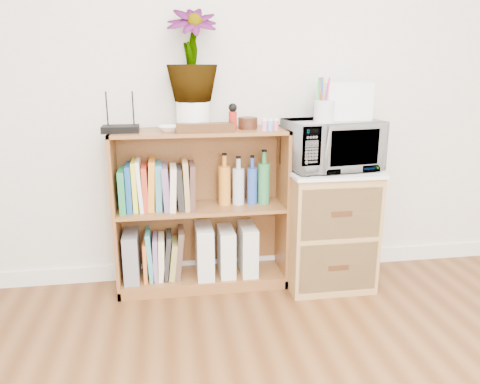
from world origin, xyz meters
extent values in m
cube|color=white|center=(0.00, 2.24, 0.05)|extent=(4.00, 0.02, 0.10)
cube|color=brown|center=(-0.35, 2.10, 0.47)|extent=(1.00, 0.30, 0.95)
cube|color=#9E7542|center=(0.40, 2.02, 0.35)|extent=(0.50, 0.45, 0.70)
imported|color=white|center=(0.40, 2.02, 0.86)|extent=(0.55, 0.41, 0.28)
cylinder|color=silver|center=(0.31, 1.92, 1.06)|extent=(0.11, 0.11, 0.12)
cube|color=white|center=(0.47, 2.06, 1.11)|extent=(0.26, 0.22, 0.21)
cube|color=black|center=(-0.78, 2.08, 0.97)|extent=(0.20, 0.13, 0.04)
imported|color=white|center=(-0.52, 2.07, 0.97)|extent=(0.13, 0.13, 0.03)
cylinder|color=white|center=(-0.38, 2.12, 1.03)|extent=(0.18, 0.18, 0.16)
imported|color=#39732E|center=(-0.38, 2.12, 1.36)|extent=(0.28, 0.28, 0.50)
cube|color=#38220F|center=(-0.33, 2.00, 0.98)|extent=(0.31, 0.08, 0.05)
cylinder|color=#A01A13|center=(-0.17, 2.06, 1.00)|extent=(0.05, 0.05, 0.10)
cylinder|color=#351A0E|center=(-0.07, 2.11, 0.98)|extent=(0.11, 0.11, 0.06)
cube|color=pink|center=(0.03, 2.01, 0.98)|extent=(0.12, 0.04, 0.06)
cube|color=gray|center=(-0.77, 2.10, 0.21)|extent=(0.09, 0.23, 0.29)
cube|color=silver|center=(-0.34, 2.09, 0.23)|extent=(0.10, 0.25, 0.31)
cube|color=silver|center=(-0.21, 2.09, 0.21)|extent=(0.09, 0.23, 0.28)
cube|color=silver|center=(-0.08, 2.09, 0.22)|extent=(0.09, 0.24, 0.30)
cube|color=#207945|center=(-0.79, 2.10, 0.62)|extent=(0.04, 0.20, 0.24)
cube|color=#184B91|center=(-0.76, 2.10, 0.63)|extent=(0.03, 0.20, 0.26)
cube|color=yellow|center=(-0.72, 2.10, 0.64)|extent=(0.03, 0.20, 0.28)
cube|color=white|center=(-0.70, 2.10, 0.64)|extent=(0.03, 0.20, 0.29)
cube|color=red|center=(-0.67, 2.10, 0.63)|extent=(0.03, 0.20, 0.25)
cube|color=orange|center=(-0.63, 2.10, 0.64)|extent=(0.05, 0.20, 0.29)
cube|color=teal|center=(-0.59, 2.10, 0.63)|extent=(0.04, 0.20, 0.27)
cube|color=slate|center=(-0.55, 2.10, 0.63)|extent=(0.05, 0.20, 0.25)
cube|color=#F9DDC2|center=(-0.51, 2.10, 0.63)|extent=(0.05, 0.20, 0.25)
cube|color=black|center=(-0.47, 2.10, 0.62)|extent=(0.05, 0.20, 0.24)
cube|color=tan|center=(-0.44, 2.10, 0.64)|extent=(0.04, 0.20, 0.28)
cube|color=#4C312B|center=(-0.40, 2.10, 0.63)|extent=(0.03, 0.20, 0.26)
cylinder|color=orange|center=(-0.21, 2.10, 0.65)|extent=(0.07, 0.07, 0.30)
cylinder|color=silver|center=(-0.13, 2.10, 0.64)|extent=(0.07, 0.07, 0.28)
cylinder|color=blue|center=(-0.05, 2.10, 0.64)|extent=(0.06, 0.06, 0.28)
cylinder|color=#308548|center=(0.03, 2.10, 0.66)|extent=(0.07, 0.07, 0.31)
cube|color=orange|center=(-0.69, 2.10, 0.19)|extent=(0.02, 0.19, 0.24)
cube|color=teal|center=(-0.66, 2.10, 0.22)|extent=(0.04, 0.19, 0.30)
cube|color=gray|center=(-0.63, 2.10, 0.20)|extent=(0.03, 0.19, 0.26)
cube|color=#F7E9C0|center=(-0.60, 2.10, 0.20)|extent=(0.04, 0.19, 0.26)
cube|color=#252525|center=(-0.56, 2.10, 0.21)|extent=(0.06, 0.19, 0.27)
cube|color=olive|center=(-0.53, 2.10, 0.18)|extent=(0.06, 0.19, 0.22)
cube|color=brown|center=(-0.49, 2.10, 0.22)|extent=(0.07, 0.19, 0.30)
camera|label=1|loc=(-0.54, -0.53, 1.31)|focal=35.00mm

